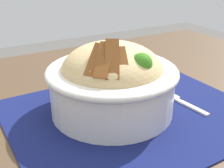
{
  "coord_description": "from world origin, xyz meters",
  "views": [
    {
      "loc": [
        -0.25,
        -0.35,
        0.96
      ],
      "look_at": [
        -0.03,
        0.03,
        0.77
      ],
      "focal_mm": 46.55,
      "sensor_mm": 36.0,
      "label": 1
    }
  ],
  "objects": [
    {
      "name": "placemat",
      "position": [
        -0.01,
        0.01,
        0.71
      ],
      "size": [
        0.41,
        0.34,
        0.0
      ],
      "primitive_type": "cube",
      "rotation": [
        0.0,
        0.0,
        0.02
      ],
      "color": "#11194C",
      "rests_on": "table"
    },
    {
      "name": "bowl",
      "position": [
        -0.03,
        0.03,
        0.77
      ],
      "size": [
        0.22,
        0.22,
        0.14
      ],
      "color": "silver",
      "rests_on": "placemat"
    },
    {
      "name": "fork",
      "position": [
        0.09,
        0.0,
        0.72
      ],
      "size": [
        0.03,
        0.12,
        0.0
      ],
      "color": "silver",
      "rests_on": "placemat"
    },
    {
      "name": "table",
      "position": [
        0.0,
        0.0,
        0.64
      ],
      "size": [
        1.02,
        0.85,
        0.71
      ],
      "color": "#4C3826",
      "rests_on": "ground_plane"
    }
  ]
}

